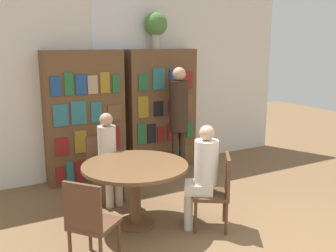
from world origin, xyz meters
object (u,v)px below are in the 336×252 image
flower_vase (156,25)px  seated_reader_right (203,171)px  chair_near_camera (89,220)px  librarian_standing (179,110)px  seated_reader_left (109,154)px  bookshelf_right (161,110)px  bookshelf_left (85,117)px  reading_table (135,174)px  chair_far_side (218,188)px  chair_left_side (104,165)px

flower_vase → seated_reader_right: size_ratio=0.48×
chair_near_camera → librarian_standing: librarian_standing is taller
seated_reader_left → librarian_standing: size_ratio=0.70×
seated_reader_left → seated_reader_right: size_ratio=1.00×
bookshelf_right → chair_near_camera: (-2.06, -2.39, -0.51)m
bookshelf_left → librarian_standing: size_ratio=1.15×
flower_vase → reading_table: size_ratio=0.47×
reading_table → seated_reader_right: seated_reader_right is taller
chair_far_side → seated_reader_left: 1.54m
flower_vase → seated_reader_left: (-1.26, -1.04, -1.70)m
bookshelf_left → chair_far_side: size_ratio=2.29×
bookshelf_right → seated_reader_right: bearing=-106.8°
chair_left_side → librarian_standing: librarian_standing is taller
bookshelf_left → chair_far_side: bookshelf_left is taller
flower_vase → bookshelf_right: bearing=-2.9°
seated_reader_right → chair_left_side: bearing=60.0°
bookshelf_right → chair_left_side: bookshelf_right is taller
bookshelf_right → seated_reader_left: size_ratio=1.64×
reading_table → chair_far_side: 0.96m
seated_reader_left → librarian_standing: (1.39, 0.54, 0.39)m
chair_near_camera → librarian_standing: size_ratio=0.50×
chair_near_camera → chair_far_side: (1.54, 0.06, 0.00)m
bookshelf_left → chair_near_camera: (-0.74, -2.39, -0.51)m
bookshelf_right → reading_table: (-1.32, -1.80, -0.37)m
seated_reader_left → chair_near_camera: bearing=59.9°
bookshelf_left → flower_vase: 1.85m
chair_near_camera → seated_reader_right: 1.41m
bookshelf_left → chair_left_side: size_ratio=2.29×
chair_left_side → chair_far_side: size_ratio=1.00×
bookshelf_right → seated_reader_left: bookshelf_right is taller
flower_vase → seated_reader_right: bearing=-104.7°
bookshelf_right → chair_left_side: (-1.35, -0.85, -0.51)m
flower_vase → seated_reader_left: 2.35m
bookshelf_right → librarian_standing: 0.51m
reading_table → chair_near_camera: size_ratio=1.40×
librarian_standing → bookshelf_left: bearing=159.8°
seated_reader_left → seated_reader_right: 1.37m
bookshelf_left → librarian_standing: bookshelf_left is taller
chair_left_side → librarian_standing: size_ratio=0.50×
chair_near_camera → bookshelf_left: bearing=124.5°
flower_vase → librarian_standing: 1.41m
bookshelf_right → reading_table: bearing=-126.1°
chair_left_side → librarian_standing: (1.40, 0.35, 0.58)m
bookshelf_right → chair_near_camera: bookshelf_right is taller
bookshelf_right → librarian_standing: size_ratio=1.15×
bookshelf_right → seated_reader_left: 1.73m
reading_table → seated_reader_right: 0.77m
bookshelf_left → seated_reader_right: 2.34m
bookshelf_left → reading_table: bookshelf_left is taller
bookshelf_left → seated_reader_right: size_ratio=1.64×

